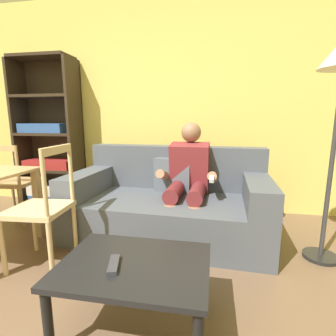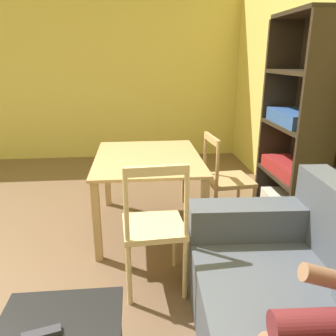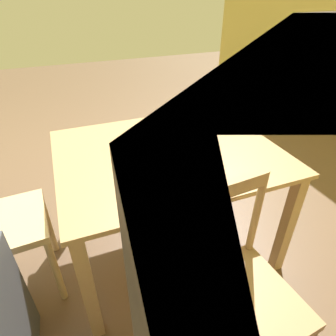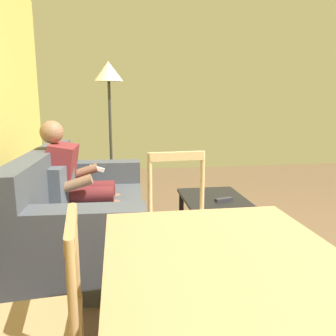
% 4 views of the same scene
% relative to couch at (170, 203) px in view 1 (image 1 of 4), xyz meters
% --- Properties ---
extents(wall_back, '(6.90, 0.12, 2.70)m').
position_rel_couch_xyz_m(wall_back, '(-0.95, 0.86, 1.03)').
color(wall_back, '#DBC660').
rests_on(wall_back, ground_plane).
extents(couch, '(1.98, 1.07, 0.88)m').
position_rel_couch_xyz_m(couch, '(0.00, 0.00, 0.00)').
color(couch, '#474C56').
rests_on(couch, ground_plane).
extents(person_lounging, '(0.61, 0.85, 1.14)m').
position_rel_couch_xyz_m(person_lounging, '(0.18, 0.04, 0.27)').
color(person_lounging, maroon).
rests_on(person_lounging, ground_plane).
extents(coffee_table, '(0.81, 0.59, 0.40)m').
position_rel_couch_xyz_m(coffee_table, '(0.03, -1.26, 0.03)').
color(coffee_table, black).
rests_on(coffee_table, ground_plane).
extents(tv_remote, '(0.09, 0.18, 0.02)m').
position_rel_couch_xyz_m(tv_remote, '(-0.07, -1.32, 0.10)').
color(tv_remote, '#2D2D38').
rests_on(tv_remote, coffee_table).
extents(bookshelf, '(0.84, 0.36, 1.97)m').
position_rel_couch_xyz_m(bookshelf, '(-1.76, 0.62, 0.46)').
color(bookshelf, '#2D2319').
rests_on(bookshelf, ground_plane).
extents(dining_chair_near_wall, '(0.46, 0.46, 0.90)m').
position_rel_couch_xyz_m(dining_chair_near_wall, '(-1.82, -0.01, 0.14)').
color(dining_chair_near_wall, tan).
rests_on(dining_chair_near_wall, ground_plane).
extents(dining_chair_facing_couch, '(0.45, 0.45, 0.97)m').
position_rel_couch_xyz_m(dining_chair_facing_couch, '(-0.89, -0.76, 0.16)').
color(dining_chair_facing_couch, '#D1B27F').
rests_on(dining_chair_facing_couch, ground_plane).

